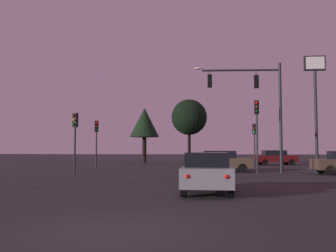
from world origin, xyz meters
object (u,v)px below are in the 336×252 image
(car_crossing_left, at_px, (221,161))
(traffic_light_corner_left, at_px, (254,136))
(tree_behind_sign, at_px, (189,117))
(car_nearside_lane, at_px, (207,171))
(traffic_light_median, at_px, (96,135))
(store_sign_illuminated, at_px, (315,88))
(tree_left_far, at_px, (144,123))
(car_far_lane, at_px, (275,157))
(traffic_light_far_side, at_px, (75,131))
(traffic_light_corner_right, at_px, (257,122))
(traffic_signal_mast_arm, at_px, (257,97))

(car_crossing_left, bearing_deg, traffic_light_corner_left, 56.60)
(car_crossing_left, bearing_deg, tree_behind_sign, 103.84)
(car_nearside_lane, distance_m, car_crossing_left, 12.94)
(traffic_light_corner_left, relative_size, tree_behind_sign, 0.56)
(traffic_light_median, bearing_deg, tree_behind_sign, 51.42)
(store_sign_illuminated, relative_size, tree_left_far, 1.19)
(traffic_light_corner_left, bearing_deg, car_nearside_lane, -103.40)
(store_sign_illuminated, bearing_deg, car_far_lane, 91.04)
(traffic_light_far_side, height_order, store_sign_illuminated, store_sign_illuminated)
(traffic_light_corner_left, bearing_deg, car_far_lane, 67.43)
(traffic_light_median, distance_m, tree_left_far, 15.75)
(car_far_lane, bearing_deg, car_crossing_left, -116.94)
(car_nearside_lane, height_order, tree_behind_sign, tree_behind_sign)
(traffic_light_corner_left, distance_m, traffic_light_far_side, 15.37)
(car_crossing_left, relative_size, car_far_lane, 1.00)
(car_nearside_lane, distance_m, store_sign_illuminated, 14.63)
(car_far_lane, bearing_deg, traffic_light_median, -148.65)
(traffic_light_far_side, distance_m, car_nearside_lane, 11.82)
(traffic_light_corner_right, distance_m, traffic_light_median, 13.06)
(tree_behind_sign, distance_m, tree_left_far, 8.70)
(traffic_light_far_side, distance_m, car_far_lane, 22.74)
(traffic_light_median, bearing_deg, traffic_light_far_side, -84.77)
(car_far_lane, bearing_deg, traffic_light_corner_right, -105.00)
(traffic_light_median, relative_size, tree_left_far, 0.59)
(car_nearside_lane, bearing_deg, car_far_lane, 73.76)
(car_far_lane, distance_m, store_sign_illuminated, 14.23)
(traffic_light_corner_left, height_order, traffic_light_corner_right, traffic_light_corner_right)
(car_nearside_lane, xyz_separation_m, tree_left_far, (-7.37, 30.63, 4.08))
(traffic_light_corner_right, bearing_deg, car_crossing_left, 132.41)
(traffic_signal_mast_arm, bearing_deg, car_crossing_left, 148.70)
(traffic_light_far_side, xyz_separation_m, store_sign_illuminated, (15.67, 3.26, 2.99))
(traffic_signal_mast_arm, bearing_deg, car_nearside_lane, -107.21)
(traffic_signal_mast_arm, relative_size, traffic_light_far_side, 1.94)
(traffic_light_corner_right, bearing_deg, car_far_lane, 75.00)
(tree_left_far, bearing_deg, traffic_signal_mast_arm, -60.37)
(traffic_light_corner_right, height_order, car_far_lane, traffic_light_corner_right)
(traffic_signal_mast_arm, height_order, tree_left_far, traffic_signal_mast_arm)
(car_nearside_lane, relative_size, car_crossing_left, 1.01)
(traffic_signal_mast_arm, xyz_separation_m, car_far_lane, (3.70, 13.42, -4.43))
(traffic_light_corner_left, relative_size, traffic_light_median, 0.96)
(traffic_light_far_side, xyz_separation_m, tree_behind_sign, (6.58, 15.84, 2.15))
(traffic_signal_mast_arm, distance_m, car_nearside_lane, 12.77)
(traffic_light_median, relative_size, store_sign_illuminated, 0.49)
(traffic_light_corner_right, bearing_deg, tree_left_far, 118.06)
(store_sign_illuminated, bearing_deg, car_nearside_lane, -122.96)
(traffic_light_corner_left, relative_size, traffic_light_corner_right, 0.78)
(tree_behind_sign, bearing_deg, store_sign_illuminated, -54.14)
(traffic_light_median, bearing_deg, traffic_signal_mast_arm, -16.42)
(tree_left_far, bearing_deg, car_nearside_lane, -76.47)
(traffic_signal_mast_arm, relative_size, tree_behind_sign, 1.11)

